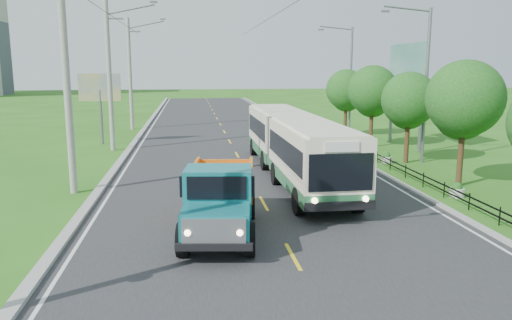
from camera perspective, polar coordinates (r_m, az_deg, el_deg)
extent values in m
plane|color=#285F16|center=(15.34, 4.23, -10.98)|extent=(240.00, 240.00, 0.00)
cube|color=#28282B|center=(34.56, -2.50, 1.16)|extent=(14.00, 120.00, 0.02)
cube|color=#9E9E99|center=(34.68, -14.44, 0.98)|extent=(0.40, 120.00, 0.15)
cube|color=#9E9E99|center=(35.88, 8.95, 1.46)|extent=(0.30, 120.00, 0.10)
cube|color=silver|center=(34.62, -13.53, 0.92)|extent=(0.12, 120.00, 0.00)
cube|color=silver|center=(35.74, 8.18, 1.40)|extent=(0.12, 120.00, 0.00)
cube|color=yellow|center=(15.34, 4.23, -10.91)|extent=(0.12, 2.20, 0.00)
cube|color=black|center=(30.51, 13.67, 0.17)|extent=(0.04, 40.00, 0.60)
cylinder|color=gray|center=(23.59, -20.82, 8.34)|extent=(0.32, 0.32, 10.00)
cylinder|color=gray|center=(35.38, -16.41, 9.09)|extent=(0.32, 0.32, 10.00)
cube|color=slate|center=(35.45, -15.91, 15.28)|extent=(1.20, 0.10, 0.10)
cube|color=slate|center=(35.30, -11.63, 17.27)|extent=(0.50, 0.18, 0.12)
cylinder|color=gray|center=(47.28, -14.20, 9.45)|extent=(0.32, 0.32, 10.00)
cube|color=slate|center=(47.32, -13.79, 14.07)|extent=(1.20, 0.10, 0.10)
cube|color=slate|center=(47.22, -10.60, 15.54)|extent=(0.50, 0.18, 0.12)
cylinder|color=#382314|center=(25.71, 22.36, 0.91)|extent=(0.28, 0.28, 3.36)
sphere|color=#164F16|center=(25.45, 22.75, 6.51)|extent=(3.60, 3.60, 3.60)
sphere|color=#164F16|center=(26.03, 22.47, 5.01)|extent=(2.64, 2.64, 2.64)
cylinder|color=#382314|center=(31.02, 16.87, 2.45)|extent=(0.28, 0.28, 3.02)
sphere|color=#164F16|center=(30.80, 17.10, 6.63)|extent=(3.24, 3.24, 3.24)
sphere|color=#164F16|center=(31.38, 16.99, 5.51)|extent=(2.38, 2.38, 2.38)
cylinder|color=#382314|center=(36.51, 13.02, 3.96)|extent=(0.28, 0.28, 3.25)
sphere|color=#164F16|center=(36.32, 13.18, 7.78)|extent=(3.48, 3.48, 3.48)
sphere|color=#164F16|center=(36.90, 13.16, 6.74)|extent=(2.55, 2.55, 2.55)
cylinder|color=#382314|center=(42.16, 10.18, 4.79)|extent=(0.28, 0.28, 3.08)
sphere|color=#164F16|center=(42.00, 10.28, 7.93)|extent=(3.30, 3.30, 3.30)
sphere|color=#164F16|center=(42.56, 10.30, 7.07)|extent=(2.42, 2.42, 2.42)
cylinder|color=slate|center=(31.19, 18.85, 7.90)|extent=(0.20, 0.20, 9.00)
cylinder|color=slate|center=(30.76, 16.92, 16.20)|extent=(2.80, 0.10, 0.34)
cube|color=slate|center=(30.24, 14.57, 16.13)|extent=(0.45, 0.16, 0.12)
cylinder|color=slate|center=(44.18, 10.76, 8.88)|extent=(0.20, 0.20, 9.00)
cylinder|color=slate|center=(43.88, 9.17, 14.67)|extent=(2.80, 0.10, 0.34)
cube|color=slate|center=(43.52, 7.47, 14.55)|extent=(0.45, 0.16, 0.12)
cylinder|color=silver|center=(23.70, 21.97, -3.48)|extent=(0.64, 0.64, 0.40)
sphere|color=#164F16|center=(23.65, 22.01, -2.89)|extent=(0.44, 0.44, 0.44)
cylinder|color=silver|center=(30.75, 14.70, 0.02)|extent=(0.64, 0.64, 0.40)
sphere|color=#164F16|center=(30.70, 14.73, 0.48)|extent=(0.44, 0.44, 0.44)
cylinder|color=silver|center=(38.17, 10.20, 2.18)|extent=(0.64, 0.64, 0.40)
sphere|color=#164F16|center=(38.13, 10.22, 2.56)|extent=(0.44, 0.44, 0.44)
cylinder|color=slate|center=(38.70, -17.27, 4.67)|extent=(0.20, 0.20, 4.00)
cube|color=yellow|center=(38.55, -17.45, 7.93)|extent=(3.00, 0.15, 2.00)
cylinder|color=slate|center=(35.12, 18.35, 4.89)|extent=(0.24, 0.24, 5.00)
cylinder|color=slate|center=(39.66, 15.22, 5.64)|extent=(0.24, 0.24, 5.00)
cube|color=#144C47|center=(37.24, 16.96, 10.34)|extent=(0.20, 6.00, 3.00)
cube|color=#28653B|center=(21.88, 6.53, -2.19)|extent=(2.64, 7.87, 0.58)
cube|color=beige|center=(21.63, 6.61, 1.17)|extent=(2.64, 7.87, 2.02)
cube|color=black|center=(21.63, 6.61, 1.20)|extent=(2.68, 7.24, 1.00)
cube|color=#28653B|center=(30.18, 2.53, 1.38)|extent=(2.64, 7.34, 0.58)
cube|color=beige|center=(30.00, 2.55, 3.83)|extent=(2.64, 7.34, 2.02)
cube|color=black|center=(30.00, 2.55, 3.85)|extent=(2.68, 6.71, 1.00)
cube|color=#4C4C4C|center=(25.96, 4.18, 2.13)|extent=(2.47, 1.06, 2.49)
cube|color=black|center=(17.93, 9.69, -1.41)|extent=(2.36, 0.07, 1.36)
cylinder|color=black|center=(19.35, 4.89, -4.72)|extent=(0.34, 1.09, 1.09)
cylinder|color=black|center=(19.99, 11.55, -4.40)|extent=(0.34, 1.09, 1.09)
cylinder|color=black|center=(24.25, 2.26, -1.57)|extent=(0.34, 1.09, 1.09)
cylinder|color=black|center=(24.76, 7.67, -1.40)|extent=(0.34, 1.09, 1.09)
cylinder|color=black|center=(27.69, 0.99, -0.04)|extent=(0.34, 1.09, 1.09)
cylinder|color=black|center=(28.14, 5.76, 0.08)|extent=(0.34, 1.09, 1.09)
cylinder|color=black|center=(32.40, -0.29, 1.50)|extent=(0.34, 1.09, 1.09)
cylinder|color=black|center=(32.78, 3.82, 1.59)|extent=(0.34, 1.09, 1.09)
cube|color=#147078|center=(14.87, -4.64, -7.40)|extent=(2.16, 1.58, 0.96)
cube|color=#147078|center=(16.11, -4.29, -4.21)|extent=(2.28, 1.78, 1.91)
cube|color=black|center=(15.99, -4.31, -2.55)|extent=(2.45, 1.52, 0.67)
cube|color=black|center=(17.09, -4.08, -6.50)|extent=(1.66, 5.81, 0.24)
cube|color=orange|center=(18.41, -3.79, -2.18)|extent=(2.54, 3.12, 1.24)
cylinder|color=black|center=(15.32, -8.35, -9.00)|extent=(0.46, 1.09, 1.05)
cylinder|color=black|center=(15.18, -0.73, -9.08)|extent=(0.46, 1.09, 1.05)
cylinder|color=black|center=(18.94, -6.76, -5.15)|extent=(0.46, 1.09, 1.05)
cylinder|color=black|center=(18.83, -0.65, -5.17)|extent=(0.46, 1.09, 1.05)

